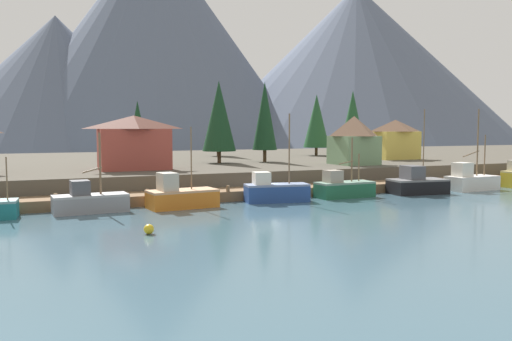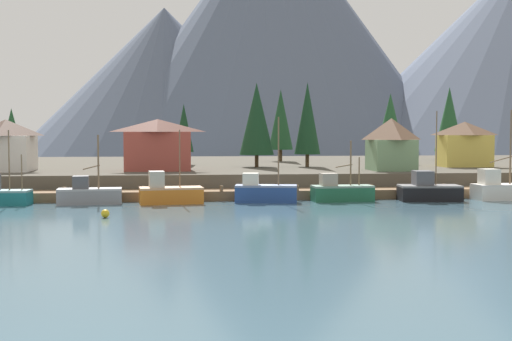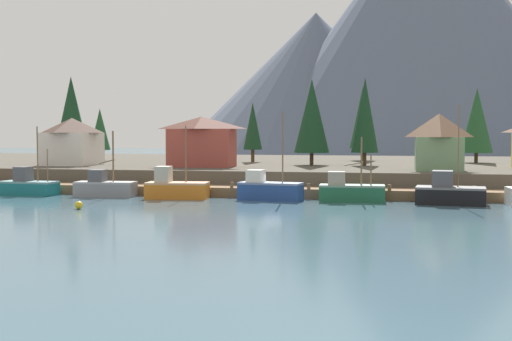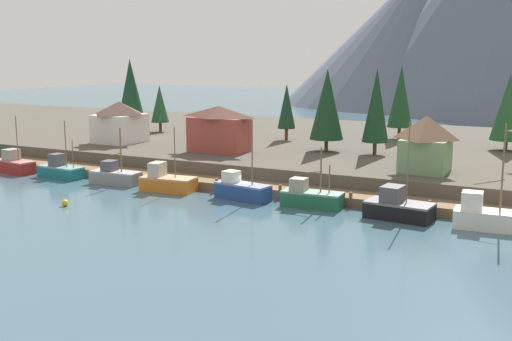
% 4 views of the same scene
% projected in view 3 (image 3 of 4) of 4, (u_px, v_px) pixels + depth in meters
% --- Properties ---
extents(ground_plane, '(400.00, 400.00, 1.00)m').
position_uv_depth(ground_plane, '(298.00, 188.00, 86.89)').
color(ground_plane, '#3D5B6B').
extents(dock, '(80.00, 4.00, 1.60)m').
position_uv_depth(dock, '(273.00, 192.00, 69.24)').
color(dock, brown).
rests_on(dock, ground_plane).
extents(shoreline_bank, '(400.00, 56.00, 2.50)m').
position_uv_depth(shoreline_bank, '(309.00, 170.00, 98.52)').
color(shoreline_bank, '#4C473D').
rests_on(shoreline_bank, ground_plane).
extents(mountain_west_peak, '(91.25, 91.25, 45.39)m').
position_uv_depth(mountain_west_peak, '(316.00, 84.00, 212.54)').
color(mountain_west_peak, slate).
rests_on(mountain_west_peak, ground_plane).
extents(mountain_central_peak, '(114.26, 114.26, 80.05)m').
position_uv_depth(mountain_central_peak, '(425.00, 26.00, 205.59)').
color(mountain_central_peak, slate).
rests_on(mountain_central_peak, ground_plane).
extents(fishing_boat_teal, '(6.43, 2.93, 7.37)m').
position_uv_depth(fishing_boat_teal, '(28.00, 186.00, 71.13)').
color(fishing_boat_teal, '#196B70').
rests_on(fishing_boat_teal, ground_plane).
extents(fishing_boat_grey, '(6.39, 2.76, 6.90)m').
position_uv_depth(fishing_boat_grey, '(105.00, 187.00, 69.38)').
color(fishing_boat_grey, gray).
rests_on(fishing_boat_grey, ground_plane).
extents(fishing_boat_orange, '(6.52, 3.48, 7.42)m').
position_uv_depth(fishing_boat_orange, '(175.00, 188.00, 67.34)').
color(fishing_boat_orange, '#CC6B1E').
rests_on(fishing_boat_orange, ground_plane).
extents(fishing_boat_blue, '(6.53, 3.21, 8.72)m').
position_uv_depth(fishing_boat_blue, '(269.00, 189.00, 65.54)').
color(fishing_boat_blue, navy).
rests_on(fishing_boat_blue, ground_plane).
extents(fishing_boat_green, '(6.36, 2.74, 6.29)m').
position_uv_depth(fishing_boat_green, '(350.00, 191.00, 64.10)').
color(fishing_boat_green, '#1E5B3D').
rests_on(fishing_boat_green, ground_plane).
extents(fishing_boat_black, '(6.52, 3.71, 9.36)m').
position_uv_depth(fishing_boat_black, '(449.00, 193.00, 61.70)').
color(fishing_boat_black, black).
rests_on(fishing_boat_black, ground_plane).
extents(house_green, '(5.29, 5.65, 6.34)m').
position_uv_depth(house_green, '(439.00, 141.00, 73.45)').
color(house_green, '#6B8E66').
rests_on(house_green, shoreline_bank).
extents(house_red, '(8.22, 4.58, 6.21)m').
position_uv_depth(house_red, '(202.00, 141.00, 81.56)').
color(house_red, '#9E4238').
rests_on(house_red, shoreline_bank).
extents(house_white, '(6.37, 6.94, 6.16)m').
position_uv_depth(house_white, '(72.00, 141.00, 86.31)').
color(house_white, silver).
rests_on(house_white, shoreline_bank).
extents(conifer_near_left, '(4.51, 4.51, 10.54)m').
position_uv_depth(conifer_near_left, '(477.00, 120.00, 92.81)').
color(conifer_near_left, '#4C3823').
rests_on(conifer_near_left, shoreline_bank).
extents(conifer_mid_left, '(3.48, 3.48, 11.28)m').
position_uv_depth(conifer_mid_left, '(365.00, 115.00, 84.33)').
color(conifer_mid_left, '#4C3823').
rests_on(conifer_mid_left, shoreline_bank).
extents(conifer_mid_right, '(3.88, 3.88, 11.33)m').
position_uv_depth(conifer_mid_right, '(363.00, 118.00, 101.19)').
color(conifer_mid_right, '#4C3823').
rests_on(conifer_mid_right, shoreline_bank).
extents(conifer_back_left, '(4.61, 4.61, 12.38)m').
position_uv_depth(conifer_back_left, '(71.00, 113.00, 95.33)').
color(conifer_back_left, '#4C3823').
rests_on(conifer_back_left, shoreline_bank).
extents(conifer_back_right, '(4.59, 4.59, 11.18)m').
position_uv_depth(conifer_back_right, '(312.00, 116.00, 85.74)').
color(conifer_back_right, '#4C3823').
rests_on(conifer_back_right, shoreline_bank).
extents(conifer_centre, '(2.76, 2.76, 8.64)m').
position_uv_depth(conifer_centre, '(253.00, 126.00, 95.43)').
color(conifer_centre, '#4C3823').
rests_on(conifer_centre, shoreline_bank).
extents(conifer_far_left, '(3.08, 3.08, 7.92)m').
position_uv_depth(conifer_far_left, '(100.00, 129.00, 100.13)').
color(conifer_far_left, '#4C3823').
rests_on(conifer_far_left, shoreline_bank).
extents(channel_buoy, '(0.70, 0.70, 0.70)m').
position_uv_depth(channel_buoy, '(79.00, 205.00, 57.76)').
color(channel_buoy, gold).
rests_on(channel_buoy, ground_plane).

